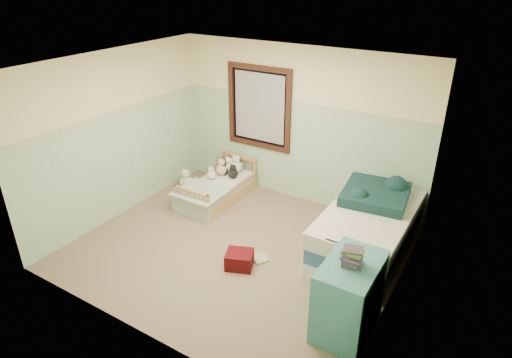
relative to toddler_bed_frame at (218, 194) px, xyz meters
The scene contains 31 objects.
floor 1.51m from the toddler_bed_frame, 44.34° to the right, with size 4.20×3.60×0.02m, color brown.
ceiling 2.85m from the toddler_bed_frame, 44.34° to the right, with size 4.20×3.60×0.02m, color silver.
wall_back 1.75m from the toddler_bed_frame, 34.92° to the left, with size 4.20×0.04×2.50m, color beige.
wall_front 3.26m from the toddler_bed_frame, 69.34° to the right, with size 4.20×0.04×2.50m, color beige.
wall_left 1.87m from the toddler_bed_frame, 134.33° to the right, with size 0.04×3.60×2.50m, color beige.
wall_right 3.54m from the toddler_bed_frame, 18.30° to the right, with size 0.04×3.60×2.50m, color beige.
wainscot_mint 1.46m from the toddler_bed_frame, 34.37° to the left, with size 4.20×0.01×1.50m, color #7EAE7F.
border_strip 1.98m from the toddler_bed_frame, 34.37° to the left, with size 4.20×0.01×0.15m, color #4F804D.
window_frame 1.58m from the toddler_bed_frame, 62.19° to the left, with size 1.16×0.06×1.36m, color black.
window_blinds 1.58m from the toddler_bed_frame, 62.52° to the left, with size 0.92×0.01×1.12m, color #B0B0A9.
toddler_bed_frame is the anchor object (origin of this frame).
toddler_mattress 0.15m from the toddler_bed_frame, ahead, with size 0.64×1.33×0.12m, color silver.
patchwork_quilt 0.49m from the toddler_bed_frame, 90.00° to the right, with size 0.76×0.70×0.03m, color #688BBB.
plush_bed_brown 0.61m from the toddler_bed_frame, 106.70° to the left, with size 0.22×0.22×0.22m, color brown.
plush_bed_white 0.59m from the toddler_bed_frame, 84.29° to the left, with size 0.21×0.21×0.21m, color silver.
plush_bed_tan 0.43m from the toddler_bed_frame, 109.65° to the left, with size 0.20×0.20×0.20m, color #CEB58B.
plush_bed_dark 0.43m from the toddler_bed_frame, 65.10° to the left, with size 0.17×0.17×0.17m, color black.
plush_floor_cream 0.67m from the toddler_bed_frame, behind, with size 0.25×0.25×0.25m, color beige.
plush_floor_tan 0.49m from the toddler_bed_frame, 148.71° to the right, with size 0.24×0.24×0.24m, color #CEB58B.
twin_bed_frame 2.63m from the toddler_bed_frame, ahead, with size 0.98×1.97×0.22m, color silver.
twin_boxspring 2.64m from the toddler_bed_frame, ahead, with size 0.98×1.97×0.22m, color #244C83.
twin_mattress 2.67m from the toddler_bed_frame, ahead, with size 1.02×2.00×0.22m, color silver.
teal_blanket 2.66m from the toddler_bed_frame, ahead, with size 0.84×0.88×0.14m, color black.
dresser 3.35m from the toddler_bed_frame, 29.47° to the right, with size 0.53×0.84×0.84m, color teal.
book_stack 3.45m from the toddler_bed_frame, 29.94° to the right, with size 0.20×0.15×0.20m, color brown.
red_pillow 1.90m from the toddler_bed_frame, 45.39° to the right, with size 0.34×0.30×0.21m, color maroon.
floor_book 1.82m from the toddler_bed_frame, 36.08° to the right, with size 0.25×0.19×0.02m, color orange.
extra_plush_0 0.50m from the toddler_bed_frame, 117.37° to the left, with size 0.19×0.19×0.19m, color brown.
extra_plush_1 0.33m from the toddler_bed_frame, 160.89° to the left, with size 0.16×0.16×0.16m, color beige.
extra_plush_2 0.42m from the toddler_bed_frame, 105.69° to the left, with size 0.17×0.17×0.17m, color black.
extra_plush_3 0.53m from the toddler_bed_frame, 97.41° to the left, with size 0.19×0.19×0.19m, color silver.
Camera 1 is at (2.88, -4.15, 3.54)m, focal length 30.87 mm.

